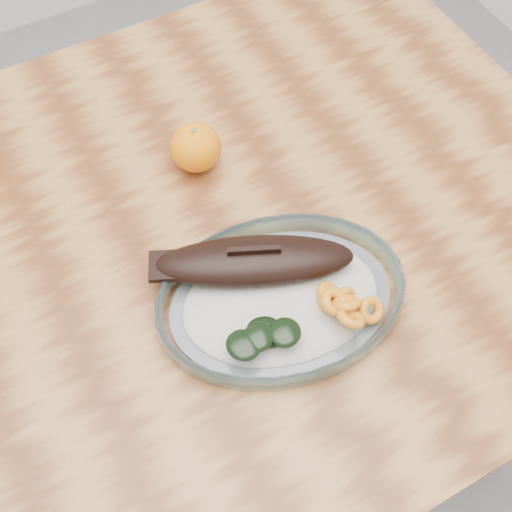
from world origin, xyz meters
name	(u,v)px	position (x,y,z in m)	size (l,w,h in m)	color
ground	(193,435)	(0.00, 0.00, 0.00)	(3.00, 3.00, 0.00)	slate
dining_table	(153,297)	(0.00, 0.00, 0.65)	(1.20, 0.80, 0.75)	brown
plated_meal	(280,295)	(0.12, -0.13, 0.77)	(0.62, 0.62, 0.08)	white
orange_right	(196,147)	(0.12, 0.10, 0.78)	(0.07, 0.07, 0.07)	orange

